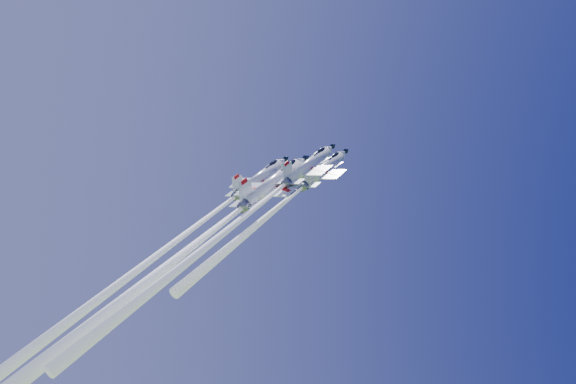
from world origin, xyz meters
name	(u,v)px	position (x,y,z in m)	size (l,w,h in m)	color
jet_lead	(279,206)	(-2.64, -2.38, 84.96)	(32.31, 17.51, 31.68)	white
jet_left	(166,249)	(-20.58, -1.58, 77.40)	(45.18, 24.32, 46.02)	white
jet_right	(231,227)	(-14.00, -11.69, 79.74)	(39.63, 21.37, 40.04)	white
jet_slot	(195,244)	(-18.58, -10.01, 77.31)	(41.61, 22.51, 41.25)	white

